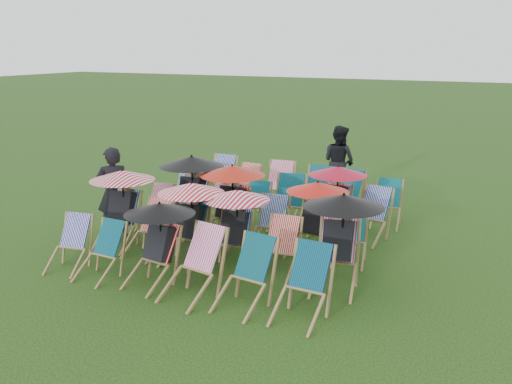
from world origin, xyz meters
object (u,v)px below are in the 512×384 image
at_px(deckchair_29, 387,204).
at_px(person_left, 114,193).
at_px(deckchair_0, 68,244).
at_px(deckchair_5, 302,285).
at_px(person_rear, 339,162).

bearing_deg(deckchair_29, person_left, -152.29).
distance_m(deckchair_0, deckchair_29, 6.00).
bearing_deg(deckchair_5, person_left, 163.60).
distance_m(deckchair_5, person_left, 4.59).
height_order(deckchair_5, person_rear, person_rear).
xyz_separation_m(deckchair_0, person_rear, (2.44, 6.12, 0.43)).
distance_m(deckchair_0, deckchair_5, 3.96).
xyz_separation_m(deckchair_0, deckchair_29, (3.97, 4.50, 0.02)).
xyz_separation_m(deckchair_5, person_left, (-4.31, 1.52, 0.38)).
height_order(deckchair_29, person_rear, person_rear).
bearing_deg(deckchair_0, deckchair_29, 37.82).
xyz_separation_m(deckchair_29, person_rear, (-1.53, 1.62, 0.41)).
height_order(deckchair_29, person_left, person_left).
distance_m(deckchair_0, person_rear, 6.60).
height_order(deckchair_0, person_rear, person_rear).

